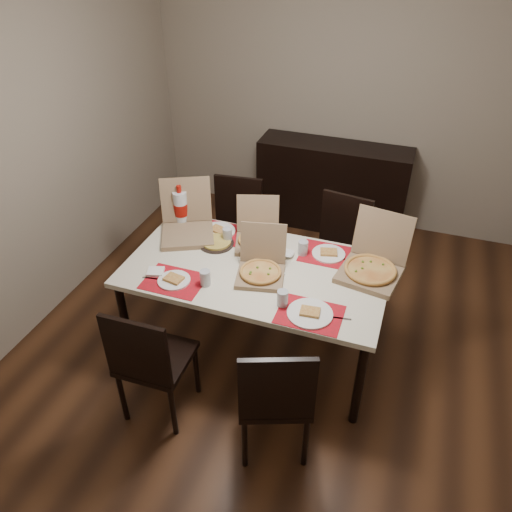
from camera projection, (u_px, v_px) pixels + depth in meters
name	position (u px, v px, depth m)	size (l,w,h in m)	color
ground	(279.00, 335.00, 4.00)	(3.80, 4.00, 0.02)	#452715
room_walls	(305.00, 102.00, 3.33)	(3.84, 4.02, 2.62)	gray
sideboard	(332.00, 186.00, 5.11)	(1.50, 0.40, 0.90)	black
dining_table	(256.00, 275.00, 3.50)	(1.80, 1.00, 0.75)	beige
chair_near_left	(150.00, 360.00, 3.08)	(0.43, 0.43, 0.93)	black
chair_near_right	(275.00, 395.00, 2.86)	(0.54, 0.54, 0.93)	black
chair_far_left	(235.00, 226.00, 4.36)	(0.46, 0.46, 0.93)	black
chair_far_right	(338.00, 246.00, 4.10)	(0.48, 0.48, 0.93)	black
setting_near_left	(180.00, 279.00, 3.32)	(0.48, 0.30, 0.11)	red
setting_near_right	(303.00, 310.00, 3.07)	(0.47, 0.30, 0.11)	red
setting_far_left	(218.00, 231.00, 3.81)	(0.48, 0.30, 0.11)	red
setting_far_right	(321.00, 252.00, 3.58)	(0.50, 0.30, 0.11)	red
napkin_loose	(274.00, 276.00, 3.37)	(0.12, 0.11, 0.02)	white
pizza_box_center	(261.00, 268.00, 3.37)	(0.38, 0.41, 0.32)	#7E6449
pizza_box_right	(372.00, 266.00, 3.38)	(0.46, 0.49, 0.39)	#7E6449
pizza_box_left	(187.00, 226.00, 3.79)	(0.53, 0.55, 0.38)	#7E6449
pizza_box_extra	(257.00, 236.00, 3.69)	(0.41, 0.43, 0.32)	#7E6449
faina_plate	(216.00, 243.00, 3.69)	(0.26, 0.26, 0.03)	black
dip_bowl	(287.00, 254.00, 3.57)	(0.10, 0.10, 0.02)	white
soda_bottle	(181.00, 208.00, 3.86)	(0.11, 0.11, 0.33)	silver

